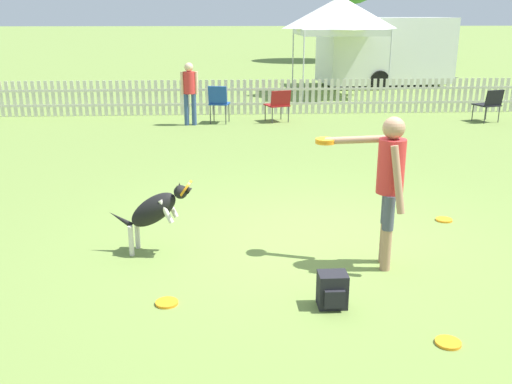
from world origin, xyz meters
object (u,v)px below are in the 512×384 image
Objects in this scene: leaping_dog at (155,210)px; spectator_standing at (189,88)px; frisbee_midfield at (167,303)px; folding_chair_green_right at (490,103)px; equipment_trailer at (384,50)px; backpack_on_grass at (332,290)px; canopy_tent_main at (340,16)px; folding_chair_blue_left at (219,101)px; folding_chair_center at (278,103)px; handler_person at (387,175)px; frisbee_near_dog at (444,220)px; frisbee_near_handler at (448,343)px.

leaping_dog is 7.78m from spectator_standing.
folding_chair_green_right is at bearing 51.21° from frisbee_midfield.
equipment_trailer reaches higher than spectator_standing.
leaping_dog reaches higher than backpack_on_grass.
leaping_dog is 13.70m from canopy_tent_main.
folding_chair_green_right is (7.17, 8.92, 0.48)m from frisbee_midfield.
canopy_tent_main is (3.89, 4.82, 1.96)m from folding_chair_blue_left.
frisbee_midfield is 14.85m from canopy_tent_main.
spectator_standing reaches higher than folding_chair_blue_left.
equipment_trailer is at bearing 167.20° from leaping_dog.
handler_person is at bearing 73.03° from folding_chair_center.
leaping_dog is 10.68m from folding_chair_green_right.
folding_chair_blue_left is 0.62× the size of spectator_standing.
folding_chair_center is (-1.49, 7.21, 0.46)m from frisbee_near_dog.
canopy_tent_main is 0.57× the size of equipment_trailer.
folding_chair_blue_left is 6.49m from canopy_tent_main.
backpack_on_grass is at bearing -101.31° from canopy_tent_main.
handler_person is at bearing 95.09° from frisbee_near_handler.
folding_chair_green_right is at bearing 58.11° from backpack_on_grass.
leaping_dog is 1.33m from frisbee_midfield.
folding_chair_green_right is at bearing -169.50° from folding_chair_blue_left.
backpack_on_grass is at bearing -131.06° from frisbee_near_dog.
frisbee_near_dog is at bearing 82.76° from folding_chair_center.
folding_chair_blue_left is at bearing 23.06° from handler_person.
backpack_on_grass reaches higher than frisbee_midfield.
frisbee_midfield is 17.73m from equipment_trailer.
spectator_standing is at bearing 91.42° from frisbee_midfield.
frisbee_near_handler is 1.00× the size of frisbee_midfield.
frisbee_near_dog is 0.27× the size of folding_chair_center.
frisbee_near_handler is 10.09m from folding_chair_center.
handler_person is 1.40m from backpack_on_grass.
frisbee_near_dog is 0.07× the size of canopy_tent_main.
equipment_trailer is (4.18, 17.25, 1.28)m from frisbee_near_handler.
frisbee_near_dog is 0.04× the size of equipment_trailer.
folding_chair_center is (-0.29, 8.52, -0.53)m from handler_person.
equipment_trailer is at bearing 77.76° from frisbee_near_dog.
spectator_standing reaches higher than frisbee_near_handler.
leaping_dog is at bearing 90.14° from handler_person.
folding_chair_center is at bearing 101.69° from frisbee_near_dog.
frisbee_near_handler is 0.14× the size of spectator_standing.
folding_chair_center is at bearing -176.34° from spectator_standing.
frisbee_midfield is (-2.24, -0.73, -1.00)m from handler_person.
equipment_trailer is at bearing -141.67° from folding_chair_center.
folding_chair_center is at bearing 176.15° from leaping_dog.
folding_chair_blue_left is (0.47, 9.16, 0.55)m from frisbee_midfield.
handler_person is at bearing -99.10° from canopy_tent_main.
handler_person reaches higher than frisbee_near_handler.
leaping_dog is 0.32× the size of canopy_tent_main.
spectator_standing is at bearing -11.81° from folding_chair_center.
frisbee_near_dog is 12.22m from canopy_tent_main.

